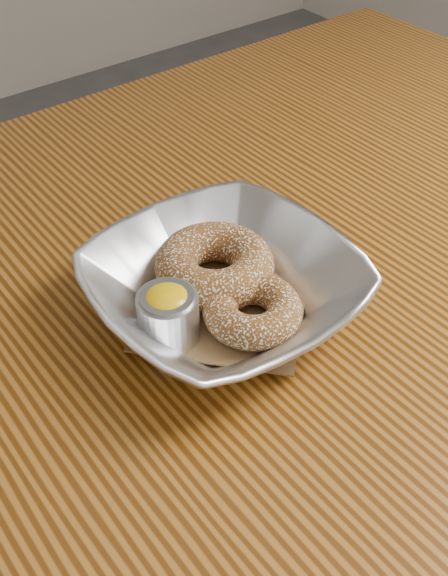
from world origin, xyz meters
TOP-DOWN VIEW (x-y plane):
  - ground_plane at (0.00, 0.00)m, footprint 4.00×4.00m
  - table at (0.00, 0.00)m, footprint 1.20×0.80m
  - serving_bowl at (-0.08, -0.06)m, footprint 0.23×0.23m
  - parchment at (-0.08, -0.06)m, footprint 0.20×0.20m
  - donut_back at (-0.07, -0.03)m, footprint 0.14×0.14m
  - donut_front at (-0.08, -0.10)m, footprint 0.10×0.10m
  - ramekin at (-0.14, -0.06)m, footprint 0.05×0.05m

SIDE VIEW (x-z plane):
  - ground_plane at x=0.00m, z-range 0.00..0.00m
  - table at x=0.00m, z-range 0.28..1.03m
  - parchment at x=-0.08m, z-range 0.76..0.76m
  - donut_front at x=-0.08m, z-range 0.76..0.79m
  - serving_bowl at x=-0.08m, z-range 0.75..0.81m
  - donut_back at x=-0.07m, z-range 0.76..0.80m
  - ramekin at x=-0.14m, z-range 0.76..0.81m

